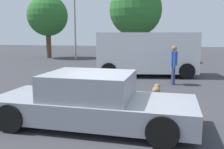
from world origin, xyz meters
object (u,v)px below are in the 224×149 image
Objects in this scene: sedan_foreground at (93,101)px; van_white at (146,52)px; pedestrian at (174,62)px; light_post_near at (75,11)px; dog at (156,90)px.

van_white is (0.62, 7.60, 0.63)m from sedan_foreground.
pedestrian is (1.33, -2.19, -0.21)m from van_white.
light_post_near is at bearing 124.46° from van_white.
pedestrian is at bearing -67.80° from van_white.
sedan_foreground is at bearing -68.07° from light_post_near.
light_post_near is (-5.75, 14.29, 3.43)m from sedan_foreground.
light_post_near reaches higher than dog.
pedestrian is 0.28× the size of light_post_near.
dog is 4.87m from van_white.
sedan_foreground is 0.81× the size of light_post_near.
sedan_foreground is at bearing 158.54° from dog.
van_white reaches higher than sedan_foreground.
van_white is at bearing 86.83° from sedan_foreground.
van_white is 3.15× the size of pedestrian.
sedan_foreground is 7.65m from van_white.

